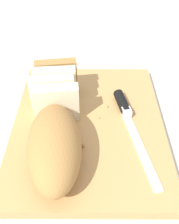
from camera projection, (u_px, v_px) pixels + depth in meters
ground_plane at (90, 129)px, 0.55m from camera, size 3.00×3.00×0.00m
cutting_board at (90, 126)px, 0.54m from camera, size 0.40×0.32×0.02m
bread_loaf at (56, 125)px, 0.47m from camera, size 0.32×0.12×0.09m
bread_knife at (127, 112)px, 0.54m from camera, size 0.25×0.07×0.02m
crumb_near_knife at (100, 118)px, 0.54m from camera, size 0.00×0.00×0.00m
crumb_near_loaf at (109, 107)px, 0.56m from camera, size 0.00×0.00×0.00m
crumb_stray_left at (85, 145)px, 0.48m from camera, size 0.01×0.01×0.01m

